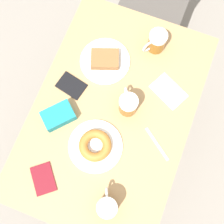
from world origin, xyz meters
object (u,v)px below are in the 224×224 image
object	(u,v)px
plate_with_cake	(105,60)
blue_pouch	(58,116)
beer_mug_right	(107,207)
fork	(157,144)
napkin_folded	(169,91)
beer_mug_center	(128,104)
plate_with_donut	(95,146)
passport_near_edge	(71,86)
passport_far_edge	(43,179)
beer_mug_left	(157,41)

from	to	relation	value
plate_with_cake	blue_pouch	size ratio (longest dim) A/B	1.45
beer_mug_right	fork	bearing A→B (deg)	71.28
blue_pouch	plate_with_cake	bearing A→B (deg)	73.90
napkin_folded	blue_pouch	distance (m)	0.51
plate_with_cake	beer_mug_right	distance (m)	0.66
beer_mug_center	beer_mug_right	bearing A→B (deg)	-80.92
napkin_folded	blue_pouch	world-z (taller)	blue_pouch
plate_with_donut	beer_mug_right	bearing A→B (deg)	-57.24
passport_near_edge	passport_far_edge	world-z (taller)	same
beer_mug_right	passport_far_edge	distance (m)	0.30
plate_with_donut	blue_pouch	size ratio (longest dim) A/B	1.47
beer_mug_center	napkin_folded	xyz separation A→B (m)	(0.15, 0.14, -0.05)
passport_far_edge	blue_pouch	distance (m)	0.28
fork	blue_pouch	size ratio (longest dim) A/B	0.88
plate_with_donut	beer_mug_center	size ratio (longest dim) A/B	2.07
plate_with_cake	beer_mug_center	xyz separation A→B (m)	(0.18, -0.18, 0.04)
plate_with_donut	passport_near_edge	xyz separation A→B (m)	(-0.21, 0.22, -0.02)
plate_with_cake	passport_near_edge	world-z (taller)	plate_with_cake
beer_mug_left	fork	bearing A→B (deg)	-70.11
beer_mug_center	plate_with_cake	bearing A→B (deg)	135.34
plate_with_donut	beer_mug_left	bearing A→B (deg)	80.74
beer_mug_left	beer_mug_center	distance (m)	0.33
plate_with_cake	beer_mug_left	bearing A→B (deg)	38.41
beer_mug_center	napkin_folded	size ratio (longest dim) A/B	0.62
plate_with_donut	blue_pouch	world-z (taller)	blue_pouch
napkin_folded	beer_mug_right	bearing A→B (deg)	-97.98
fork	plate_with_donut	bearing A→B (deg)	-156.88
napkin_folded	fork	xyz separation A→B (m)	(0.03, -0.25, -0.00)
plate_with_cake	plate_with_donut	bearing A→B (deg)	-74.69
napkin_folded	passport_far_edge	bearing A→B (deg)	-123.54
passport_far_edge	plate_with_donut	bearing A→B (deg)	53.36
fork	passport_far_edge	size ratio (longest dim) A/B	0.93
plate_with_cake	beer_mug_right	size ratio (longest dim) A/B	1.99
beer_mug_left	blue_pouch	world-z (taller)	beer_mug_left
beer_mug_left	passport_far_edge	distance (m)	0.80
fork	blue_pouch	bearing A→B (deg)	-174.72
beer_mug_left	beer_mug_center	size ratio (longest dim) A/B	0.97
napkin_folded	blue_pouch	bearing A→B (deg)	-145.21
beer_mug_left	blue_pouch	size ratio (longest dim) A/B	0.69
passport_far_edge	passport_near_edge	bearing A→B (deg)	96.94
beer_mug_center	beer_mug_right	xyz separation A→B (m)	(0.07, -0.43, 0.00)
plate_with_donut	napkin_folded	distance (m)	0.42
fork	passport_far_edge	bearing A→B (deg)	-142.03
plate_with_cake	passport_near_edge	distance (m)	0.20
beer_mug_left	beer_mug_center	world-z (taller)	same
blue_pouch	plate_with_donut	bearing A→B (deg)	-17.77
beer_mug_left	passport_far_edge	world-z (taller)	beer_mug_left
beer_mug_right	passport_far_edge	world-z (taller)	beer_mug_right
beer_mug_right	blue_pouch	bearing A→B (deg)	140.48
napkin_folded	passport_near_edge	xyz separation A→B (m)	(-0.43, -0.14, 0.00)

